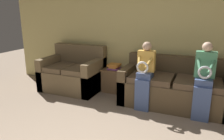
{
  "coord_description": "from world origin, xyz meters",
  "views": [
    {
      "loc": [
        1.05,
        -1.5,
        1.77
      ],
      "look_at": [
        -0.37,
        1.87,
        0.78
      ],
      "focal_mm": 35.0,
      "sensor_mm": 36.0,
      "label": 1
    }
  ],
  "objects_px": {
    "couch_side": "(74,74)",
    "child_left_seated": "(145,73)",
    "couch_main": "(174,88)",
    "side_shelf": "(115,80)",
    "child_right_seated": "(204,78)",
    "book_stack": "(114,67)"
  },
  "relations": [
    {
      "from": "couch_side",
      "to": "child_left_seated",
      "type": "distance_m",
      "value": 1.86
    },
    {
      "from": "couch_main",
      "to": "child_left_seated",
      "type": "relative_size",
      "value": 1.61
    },
    {
      "from": "side_shelf",
      "to": "couch_side",
      "type": "bearing_deg",
      "value": -165.45
    },
    {
      "from": "child_left_seated",
      "to": "child_right_seated",
      "type": "bearing_deg",
      "value": 0.23
    },
    {
      "from": "child_left_seated",
      "to": "book_stack",
      "type": "height_order",
      "value": "child_left_seated"
    },
    {
      "from": "couch_main",
      "to": "couch_side",
      "type": "relative_size",
      "value": 1.51
    },
    {
      "from": "couch_main",
      "to": "child_left_seated",
      "type": "distance_m",
      "value": 0.71
    },
    {
      "from": "couch_main",
      "to": "child_right_seated",
      "type": "distance_m",
      "value": 0.72
    },
    {
      "from": "side_shelf",
      "to": "book_stack",
      "type": "relative_size",
      "value": 1.91
    },
    {
      "from": "side_shelf",
      "to": "book_stack",
      "type": "bearing_deg",
      "value": -147.97
    },
    {
      "from": "child_right_seated",
      "to": "couch_side",
      "type": "bearing_deg",
      "value": 171.91
    },
    {
      "from": "couch_side",
      "to": "child_right_seated",
      "type": "relative_size",
      "value": 1.02
    },
    {
      "from": "side_shelf",
      "to": "child_left_seated",
      "type": "bearing_deg",
      "value": -37.03
    },
    {
      "from": "book_stack",
      "to": "side_shelf",
      "type": "bearing_deg",
      "value": 32.03
    },
    {
      "from": "couch_main",
      "to": "child_left_seated",
      "type": "bearing_deg",
      "value": -142.83
    },
    {
      "from": "couch_main",
      "to": "couch_side",
      "type": "bearing_deg",
      "value": 179.45
    },
    {
      "from": "couch_main",
      "to": "book_stack",
      "type": "xyz_separation_m",
      "value": [
        -1.36,
        0.26,
        0.23
      ]
    },
    {
      "from": "child_right_seated",
      "to": "book_stack",
      "type": "xyz_separation_m",
      "value": [
        -1.85,
        0.63,
        -0.13
      ]
    },
    {
      "from": "child_left_seated",
      "to": "couch_side",
      "type": "bearing_deg",
      "value": 167.4
    },
    {
      "from": "child_right_seated",
      "to": "side_shelf",
      "type": "height_order",
      "value": "child_right_seated"
    },
    {
      "from": "child_left_seated",
      "to": "side_shelf",
      "type": "height_order",
      "value": "child_left_seated"
    },
    {
      "from": "couch_main",
      "to": "couch_side",
      "type": "height_order",
      "value": "couch_side"
    }
  ]
}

